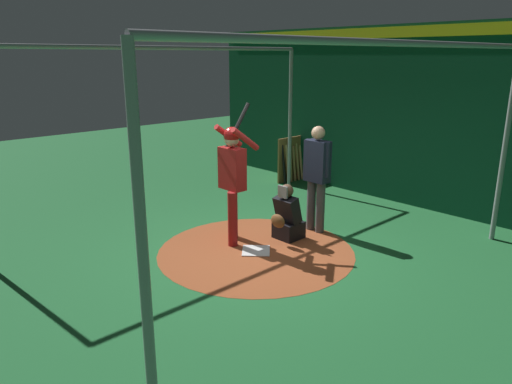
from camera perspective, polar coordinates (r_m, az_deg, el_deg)
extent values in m
plane|color=#216633|center=(7.37, 0.00, -7.11)|extent=(26.32, 26.32, 0.00)
cylinder|color=#9E4C28|center=(7.37, 0.00, -7.09)|extent=(3.01, 3.01, 0.01)
cube|color=white|center=(7.37, 0.00, -7.03)|extent=(0.59, 0.59, 0.01)
cylinder|color=maroon|center=(7.44, -2.82, -3.28)|extent=(0.15, 0.15, 0.88)
cylinder|color=maroon|center=(7.78, -2.77, -2.39)|extent=(0.15, 0.15, 0.88)
cube|color=#B21E1E|center=(7.40, -2.87, 2.81)|extent=(0.22, 0.44, 0.66)
cylinder|color=#B21E1E|center=(7.22, -1.29, 6.35)|extent=(0.53, 0.09, 0.41)
cylinder|color=#B21E1E|center=(7.52, -3.32, 6.72)|extent=(0.53, 0.09, 0.41)
sphere|color=beige|center=(7.31, -2.92, 6.32)|extent=(0.23, 0.23, 0.23)
sphere|color=#A51414|center=(7.30, -2.93, 6.80)|extent=(0.25, 0.25, 0.25)
cylinder|color=black|center=(7.52, -2.31, 7.77)|extent=(0.54, 0.06, 0.73)
cube|color=black|center=(7.86, 3.93, -4.51)|extent=(0.40, 0.40, 0.28)
cube|color=black|center=(7.72, 3.78, -2.11)|extent=(0.30, 0.40, 0.46)
sphere|color=brown|center=(7.61, 3.72, 0.15)|extent=(0.21, 0.21, 0.21)
cube|color=gray|center=(7.54, 3.22, 0.01)|extent=(0.03, 0.19, 0.19)
ellipsoid|color=brown|center=(7.52, 2.63, -3.49)|extent=(0.12, 0.28, 0.22)
cylinder|color=#4C4C51|center=(8.08, 7.70, -1.85)|extent=(0.15, 0.15, 0.87)
cylinder|color=#4C4C51|center=(8.20, 6.62, -1.54)|extent=(0.15, 0.15, 0.87)
cube|color=#1E2338|center=(7.94, 7.35, 3.68)|extent=(0.22, 0.42, 0.69)
cylinder|color=#1E2338|center=(7.80, 8.50, 3.83)|extent=(0.09, 0.09, 0.58)
cylinder|color=#1E2338|center=(8.05, 6.26, 4.29)|extent=(0.09, 0.09, 0.58)
sphere|color=tan|center=(7.85, 7.47, 7.02)|extent=(0.22, 0.22, 0.22)
cube|color=#0C3D26|center=(9.98, 16.99, 8.68)|extent=(0.20, 10.32, 3.47)
cube|color=yellow|center=(9.82, 17.44, 17.83)|extent=(0.03, 10.11, 0.20)
cylinder|color=gray|center=(10.72, 4.11, 8.59)|extent=(0.08, 0.08, 3.02)
cylinder|color=gray|center=(8.37, 27.61, 4.67)|extent=(0.08, 0.08, 3.02)
cylinder|color=gray|center=(3.35, -13.27, -9.01)|extent=(0.08, 0.08, 3.02)
cylinder|color=gray|center=(8.57, -10.90, 16.59)|extent=(6.34, 0.07, 0.07)
cylinder|color=gray|center=(5.35, 17.64, 16.61)|extent=(6.34, 0.07, 0.07)
cube|color=olive|center=(11.47, 4.75, 4.07)|extent=(1.18, 0.04, 1.05)
cylinder|color=black|center=(11.81, 6.55, 3.91)|extent=(0.06, 0.17, 0.86)
cylinder|color=black|center=(11.72, 6.17, 3.86)|extent=(0.06, 0.14, 0.88)
cylinder|color=olive|center=(11.63, 5.78, 3.75)|extent=(0.06, 0.16, 0.86)
cylinder|color=tan|center=(11.55, 5.39, 3.56)|extent=(0.06, 0.17, 0.82)
cylinder|color=tan|center=(11.45, 4.99, 3.63)|extent=(0.06, 0.18, 0.89)
cylinder|color=tan|center=(11.37, 4.58, 3.42)|extent=(0.06, 0.16, 0.84)
cylinder|color=tan|center=(11.28, 4.17, 3.41)|extent=(0.06, 0.12, 0.87)
cylinder|color=tan|center=(11.19, 3.76, 3.38)|extent=(0.06, 0.15, 0.89)
cylinder|color=black|center=(11.11, 3.33, 3.33)|extent=(0.06, 0.19, 0.91)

